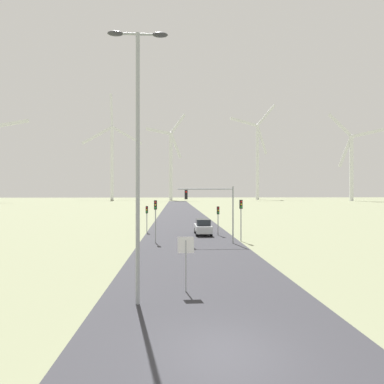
{
  "coord_description": "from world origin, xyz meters",
  "views": [
    {
      "loc": [
        -1.52,
        -9.06,
        4.9
      ],
      "look_at": [
        0.0,
        17.56,
        4.97
      ],
      "focal_mm": 28.0,
      "sensor_mm": 36.0,
      "label": 1
    }
  ],
  "objects": [
    {
      "name": "wind_turbine_far_right",
      "position": [
        105.26,
        166.02,
        24.65
      ],
      "size": [
        30.18,
        12.33,
        54.24
      ],
      "color": "silver",
      "rests_on": "ground"
    },
    {
      "name": "road_surface",
      "position": [
        0.0,
        48.0,
        0.0
      ],
      "size": [
        10.0,
        240.0,
        0.01
      ],
      "color": "#2D2D33",
      "rests_on": "ground"
    },
    {
      "name": "wind_turbine_center",
      "position": [
        -4.13,
        185.17,
        26.51
      ],
      "size": [
        25.34,
        11.23,
        57.37
      ],
      "color": "silver",
      "rests_on": "ground"
    },
    {
      "name": "traffic_light_post_near_right",
      "position": [
        5.14,
        20.75,
        3.07
      ],
      "size": [
        0.28,
        0.34,
        4.19
      ],
      "color": "#93999E",
      "rests_on": "ground"
    },
    {
      "name": "car_approaching",
      "position": [
        1.75,
        25.73,
        0.91
      ],
      "size": [
        1.88,
        4.11,
        1.83
      ],
      "color": "#B7BCC1",
      "rests_on": "ground"
    },
    {
      "name": "traffic_light_post_near_left",
      "position": [
        -3.42,
        20.37,
        3.04
      ],
      "size": [
        0.28,
        0.34,
        4.16
      ],
      "color": "#93999E",
      "rests_on": "ground"
    },
    {
      "name": "wind_turbine_left",
      "position": [
        -46.96,
        210.09,
        32.63
      ],
      "size": [
        42.17,
        7.71,
        76.73
      ],
      "color": "silver",
      "rests_on": "ground"
    },
    {
      "name": "ground_plane",
      "position": [
        0.0,
        0.0,
        0.0
      ],
      "size": [
        600.0,
        600.0,
        0.0
      ],
      "primitive_type": "plane",
      "color": "#757A5B"
    },
    {
      "name": "stop_sign_near",
      "position": [
        -0.98,
        5.74,
        1.9
      ],
      "size": [
        0.81,
        0.07,
        2.72
      ],
      "color": "#93999E",
      "rests_on": "ground"
    },
    {
      "name": "streetlamp",
      "position": [
        -3.16,
        4.22,
        7.28
      ],
      "size": [
        2.65,
        0.32,
        12.0
      ],
      "color": "#93999E",
      "rests_on": "ground"
    },
    {
      "name": "wind_turbine_right",
      "position": [
        57.02,
        200.0,
        32.14
      ],
      "size": [
        34.85,
        7.97,
        69.1
      ],
      "color": "silver",
      "rests_on": "ground"
    },
    {
      "name": "traffic_light_post_mid_right",
      "position": [
        3.45,
        25.17,
        2.44
      ],
      "size": [
        0.28,
        0.34,
        3.32
      ],
      "color": "#93999E",
      "rests_on": "ground"
    },
    {
      "name": "traffic_light_mast_overhead",
      "position": [
        2.12,
        19.64,
        4.03
      ],
      "size": [
        5.42,
        0.35,
        5.52
      ],
      "color": "#93999E",
      "rests_on": "ground"
    },
    {
      "name": "traffic_light_post_mid_left",
      "position": [
        -4.99,
        28.15,
        2.39
      ],
      "size": [
        0.28,
        0.34,
        3.26
      ],
      "color": "#93999E",
      "rests_on": "ground"
    }
  ]
}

